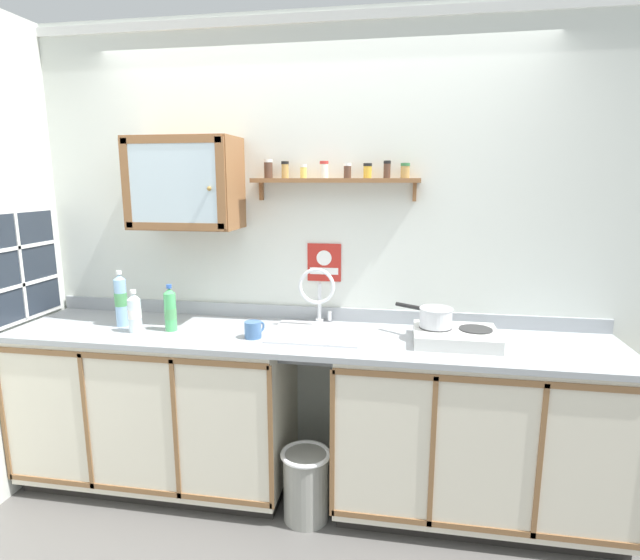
{
  "coord_description": "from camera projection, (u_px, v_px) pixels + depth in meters",
  "views": [
    {
      "loc": [
        0.52,
        -2.19,
        1.77
      ],
      "look_at": [
        0.06,
        0.47,
        1.23
      ],
      "focal_mm": 28.17,
      "sensor_mm": 36.0,
      "label": 1
    }
  ],
  "objects": [
    {
      "name": "bottle_water_clear_0",
      "position": [
        135.0,
        313.0,
        2.72
      ],
      "size": [
        0.07,
        0.07,
        0.23
      ],
      "color": "silver",
      "rests_on": "countertop"
    },
    {
      "name": "saucepan",
      "position": [
        435.0,
        317.0,
        2.58
      ],
      "size": [
        0.3,
        0.22,
        0.1
      ],
      "color": "silver",
      "rests_on": "hot_plate_stove"
    },
    {
      "name": "lower_cabinet_run",
      "position": [
        159.0,
        407.0,
        2.94
      ],
      "size": [
        1.54,
        0.63,
        0.92
      ],
      "color": "black",
      "rests_on": "ground"
    },
    {
      "name": "trash_bin",
      "position": [
        306.0,
        484.0,
        2.63
      ],
      "size": [
        0.26,
        0.26,
        0.38
      ],
      "color": "gray",
      "rests_on": "ground"
    },
    {
      "name": "sink",
      "position": [
        317.0,
        333.0,
        2.73
      ],
      "size": [
        0.48,
        0.45,
        0.45
      ],
      "color": "silver",
      "rests_on": "countertop"
    },
    {
      "name": "window",
      "position": [
        19.0,
        266.0,
        2.85
      ],
      "size": [
        0.03,
        0.63,
        0.64
      ],
      "color": "#262D38"
    },
    {
      "name": "wall_cabinet",
      "position": [
        185.0,
        183.0,
        2.8
      ],
      "size": [
        0.6,
        0.34,
        0.5
      ],
      "color": "brown"
    },
    {
      "name": "lower_cabinet_run_right",
      "position": [
        476.0,
        432.0,
        2.64
      ],
      "size": [
        1.46,
        0.63,
        0.92
      ],
      "color": "black",
      "rests_on": "ground"
    },
    {
      "name": "back_wall",
      "position": [
        316.0,
        254.0,
        2.94
      ],
      "size": [
        3.9,
        0.07,
        2.67
      ],
      "color": "silver",
      "rests_on": "ground"
    },
    {
      "name": "warning_sign",
      "position": [
        324.0,
        263.0,
        2.91
      ],
      "size": [
        0.2,
        0.01,
        0.22
      ],
      "color": "#B2261E"
    },
    {
      "name": "spice_shelf",
      "position": [
        334.0,
        178.0,
        2.74
      ],
      "size": [
        0.93,
        0.14,
        0.23
      ],
      "color": "brown"
    },
    {
      "name": "hot_plate_stove",
      "position": [
        455.0,
        336.0,
        2.56
      ],
      "size": [
        0.42,
        0.34,
        0.07
      ],
      "color": "silver",
      "rests_on": "countertop"
    },
    {
      "name": "floor",
      "position": [
        293.0,
        534.0,
        2.55
      ],
      "size": [
        6.3,
        6.3,
        0.0
      ],
      "primitive_type": "plane",
      "color": "#565451",
      "rests_on": "ground"
    },
    {
      "name": "countertop",
      "position": [
        305.0,
        337.0,
        2.69
      ],
      "size": [
        3.26,
        0.65,
        0.03
      ],
      "primitive_type": "cube",
      "color": "#9EA3A8",
      "rests_on": "lower_cabinet_run"
    },
    {
      "name": "bottle_water_blue_1",
      "position": [
        121.0,
        300.0,
        2.83
      ],
      "size": [
        0.07,
        0.07,
        0.32
      ],
      "color": "#8CB7E0",
      "rests_on": "countertop"
    },
    {
      "name": "mug",
      "position": [
        253.0,
        330.0,
        2.63
      ],
      "size": [
        0.09,
        0.12,
        0.09
      ],
      "color": "#3F6699",
      "rests_on": "countertop"
    },
    {
      "name": "bottle_soda_green_2",
      "position": [
        170.0,
        310.0,
        2.75
      ],
      "size": [
        0.07,
        0.07,
        0.26
      ],
      "color": "#4CB266",
      "rests_on": "countertop"
    },
    {
      "name": "backsplash",
      "position": [
        315.0,
        313.0,
        2.97
      ],
      "size": [
        3.26,
        0.02,
        0.08
      ],
      "primitive_type": "cube",
      "color": "#9EA3A8",
      "rests_on": "countertop"
    }
  ]
}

